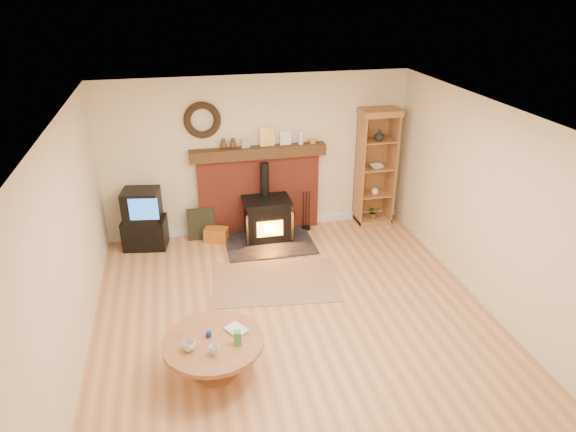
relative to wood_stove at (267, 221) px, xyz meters
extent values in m
plane|color=#AE7548|center=(-0.06, -2.27, -0.34)|extent=(5.50, 5.50, 0.00)
cube|color=beige|center=(-0.06, 0.48, 0.96)|extent=(5.00, 0.02, 2.60)
cube|color=beige|center=(-0.06, -5.02, 0.96)|extent=(5.00, 0.02, 2.60)
cube|color=beige|center=(-2.56, -2.27, 0.96)|extent=(0.02, 5.50, 2.60)
cube|color=beige|center=(2.44, -2.27, 0.96)|extent=(0.02, 5.50, 2.60)
cube|color=white|center=(-0.06, -2.27, 2.26)|extent=(5.00, 5.50, 0.02)
cube|color=white|center=(-0.06, 0.46, -0.28)|extent=(5.00, 0.04, 0.12)
torus|color=black|center=(-0.91, 0.42, 1.61)|extent=(0.57, 0.11, 0.57)
cube|color=#9B3727|center=(-0.06, 0.40, 0.31)|extent=(2.00, 0.15, 1.30)
cube|color=#321D10|center=(-0.06, 0.37, 1.05)|extent=(2.20, 0.22, 0.18)
cube|color=#999999|center=(-0.26, 0.38, 1.21)|extent=(0.13, 0.05, 0.14)
cube|color=gold|center=(0.09, 0.40, 1.29)|extent=(0.24, 0.06, 0.30)
cube|color=white|center=(0.39, 0.40, 1.25)|extent=(0.18, 0.05, 0.22)
cylinder|color=white|center=(0.64, 0.38, 1.25)|extent=(0.08, 0.08, 0.22)
cylinder|color=gold|center=(0.84, 0.38, 1.17)|extent=(0.14, 0.14, 0.07)
cube|color=black|center=(0.00, -0.17, -0.33)|extent=(1.40, 1.00, 0.03)
cube|color=black|center=(0.00, 0.03, 0.01)|extent=(0.69, 0.49, 0.64)
cube|color=black|center=(0.00, 0.03, 0.35)|extent=(0.76, 0.54, 0.04)
cylinder|color=black|center=(0.00, 0.18, 0.65)|extent=(0.14, 0.14, 0.56)
cube|color=orange|center=(0.00, -0.23, -0.04)|extent=(0.41, 0.02, 0.26)
cube|color=black|center=(-0.32, -0.17, -0.02)|extent=(0.16, 0.22, 0.51)
cube|color=black|center=(0.32, -0.17, -0.02)|extent=(0.16, 0.22, 0.51)
cube|color=brown|center=(-0.13, -1.30, -0.34)|extent=(1.88, 1.40, 0.01)
cube|color=black|center=(-1.94, 0.20, -0.10)|extent=(0.73, 0.56, 0.49)
cube|color=black|center=(-1.94, 0.20, 0.38)|extent=(0.61, 0.54, 0.49)
cube|color=blue|center=(-1.91, -0.04, 0.41)|extent=(0.43, 0.09, 0.35)
cube|color=brown|center=(1.92, 0.26, -0.29)|extent=(0.59, 0.43, 0.10)
cube|color=brown|center=(1.92, 0.46, 0.64)|extent=(0.59, 0.02, 1.87)
cube|color=brown|center=(1.64, 0.26, 0.64)|extent=(0.02, 0.43, 1.87)
cube|color=brown|center=(2.21, 0.26, 0.64)|extent=(0.02, 0.43, 1.87)
cube|color=brown|center=(1.92, 0.26, 1.62)|extent=(0.65, 0.47, 0.10)
cube|color=brown|center=(1.92, 0.26, 0.19)|extent=(0.55, 0.39, 0.02)
cube|color=brown|center=(1.92, 0.26, 0.67)|extent=(0.55, 0.39, 0.02)
cube|color=brown|center=(1.92, 0.26, 1.15)|extent=(0.55, 0.39, 0.02)
imported|color=white|center=(1.92, 0.21, 1.25)|extent=(0.18, 0.18, 0.18)
imported|color=white|center=(1.92, 0.21, 0.71)|extent=(0.23, 0.23, 0.06)
sphere|color=white|center=(1.92, 0.21, 0.26)|extent=(0.12, 0.12, 0.12)
imported|color=green|center=(1.92, 0.21, -0.13)|extent=(0.20, 0.17, 0.22)
cube|color=gold|center=(-0.83, 0.13, -0.23)|extent=(0.43, 0.35, 0.23)
cube|color=black|center=(-1.05, 0.28, -0.08)|extent=(0.44, 0.12, 0.53)
cylinder|color=black|center=(0.71, 0.23, -0.32)|extent=(0.16, 0.16, 0.04)
cylinder|color=black|center=(0.66, 0.23, 0.01)|extent=(0.02, 0.02, 0.70)
cylinder|color=black|center=(0.71, 0.23, 0.01)|extent=(0.02, 0.02, 0.70)
cylinder|color=black|center=(0.76, 0.23, 0.01)|extent=(0.02, 0.02, 0.70)
cylinder|color=brown|center=(-1.14, -3.00, -0.33)|extent=(0.48, 0.48, 0.03)
cylinder|color=brown|center=(-1.14, -3.00, -0.13)|extent=(0.17, 0.17, 0.38)
cylinder|color=brown|center=(-1.14, -3.00, 0.09)|extent=(1.08, 1.08, 0.05)
imported|color=white|center=(-1.39, -3.10, 0.17)|extent=(0.13, 0.13, 0.10)
imported|color=white|center=(-1.15, -3.22, 0.16)|extent=(0.11, 0.11, 0.10)
imported|color=#4C331E|center=(-0.96, -2.94, 0.12)|extent=(0.18, 0.24, 0.02)
cylinder|color=navy|center=(-1.18, -2.93, 0.15)|extent=(0.06, 0.06, 0.07)
cube|color=green|center=(-0.90, -3.12, 0.19)|extent=(0.07, 0.07, 0.16)
camera|label=1|loc=(-1.32, -7.42, 3.59)|focal=32.00mm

